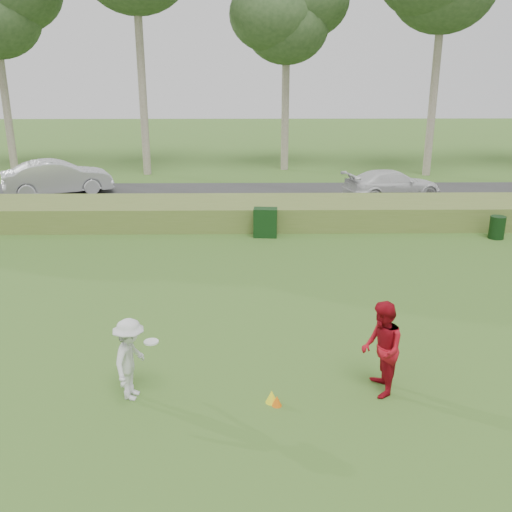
{
  "coord_description": "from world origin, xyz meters",
  "views": [
    {
      "loc": [
        -0.19,
        -9.78,
        5.88
      ],
      "look_at": [
        0.0,
        4.0,
        1.3
      ],
      "focal_mm": 40.0,
      "sensor_mm": 36.0,
      "label": 1
    }
  ],
  "objects_px": {
    "trash_bin": "(497,227)",
    "car_right": "(392,185)",
    "player_red": "(382,349)",
    "cone_orange": "(277,401)",
    "cone_yellow": "(272,396)",
    "player_white": "(130,359)",
    "car_mid": "(58,177)",
    "utility_cabinet": "(265,223)"
  },
  "relations": [
    {
      "from": "player_red",
      "to": "cone_orange",
      "type": "relative_size",
      "value": 9.06
    },
    {
      "from": "trash_bin",
      "to": "car_mid",
      "type": "relative_size",
      "value": 0.16
    },
    {
      "from": "utility_cabinet",
      "to": "trash_bin",
      "type": "bearing_deg",
      "value": 2.06
    },
    {
      "from": "player_white",
      "to": "car_right",
      "type": "distance_m",
      "value": 18.73
    },
    {
      "from": "cone_orange",
      "to": "car_right",
      "type": "distance_m",
      "value": 17.96
    },
    {
      "from": "cone_yellow",
      "to": "car_right",
      "type": "relative_size",
      "value": 0.05
    },
    {
      "from": "player_red",
      "to": "cone_yellow",
      "type": "xyz_separation_m",
      "value": [
        -2.05,
        -0.31,
        -0.79
      ]
    },
    {
      "from": "player_white",
      "to": "car_right",
      "type": "bearing_deg",
      "value": -17.45
    },
    {
      "from": "cone_yellow",
      "to": "car_mid",
      "type": "bearing_deg",
      "value": 117.91
    },
    {
      "from": "player_red",
      "to": "cone_yellow",
      "type": "bearing_deg",
      "value": -80.34
    },
    {
      "from": "player_red",
      "to": "cone_orange",
      "type": "height_order",
      "value": "player_red"
    },
    {
      "from": "cone_yellow",
      "to": "car_mid",
      "type": "relative_size",
      "value": 0.05
    },
    {
      "from": "player_white",
      "to": "trash_bin",
      "type": "height_order",
      "value": "player_white"
    },
    {
      "from": "player_red",
      "to": "car_mid",
      "type": "xyz_separation_m",
      "value": [
        -11.54,
        17.61,
        -0.04
      ]
    },
    {
      "from": "player_red",
      "to": "trash_bin",
      "type": "bearing_deg",
      "value": 148.45
    },
    {
      "from": "car_right",
      "to": "player_white",
      "type": "bearing_deg",
      "value": 137.35
    },
    {
      "from": "car_mid",
      "to": "car_right",
      "type": "distance_m",
      "value": 15.78
    },
    {
      "from": "player_red",
      "to": "utility_cabinet",
      "type": "relative_size",
      "value": 1.74
    },
    {
      "from": "player_white",
      "to": "player_red",
      "type": "xyz_separation_m",
      "value": [
        4.64,
        0.09,
        0.13
      ]
    },
    {
      "from": "utility_cabinet",
      "to": "player_white",
      "type": "bearing_deg",
      "value": -100.22
    },
    {
      "from": "cone_yellow",
      "to": "utility_cabinet",
      "type": "relative_size",
      "value": 0.24
    },
    {
      "from": "cone_orange",
      "to": "cone_yellow",
      "type": "height_order",
      "value": "cone_yellow"
    },
    {
      "from": "cone_orange",
      "to": "trash_bin",
      "type": "relative_size",
      "value": 0.25
    },
    {
      "from": "player_white",
      "to": "cone_yellow",
      "type": "relative_size",
      "value": 6.37
    },
    {
      "from": "cone_orange",
      "to": "cone_yellow",
      "type": "relative_size",
      "value": 0.82
    },
    {
      "from": "cone_yellow",
      "to": "trash_bin",
      "type": "relative_size",
      "value": 0.3
    },
    {
      "from": "trash_bin",
      "to": "cone_orange",
      "type": "bearing_deg",
      "value": -128.52
    },
    {
      "from": "cone_orange",
      "to": "car_mid",
      "type": "bearing_deg",
      "value": 117.99
    },
    {
      "from": "utility_cabinet",
      "to": "car_mid",
      "type": "height_order",
      "value": "car_mid"
    },
    {
      "from": "player_white",
      "to": "player_red",
      "type": "distance_m",
      "value": 4.64
    },
    {
      "from": "player_red",
      "to": "cone_yellow",
      "type": "height_order",
      "value": "player_red"
    },
    {
      "from": "trash_bin",
      "to": "car_right",
      "type": "distance_m",
      "value": 6.68
    },
    {
      "from": "player_white",
      "to": "trash_bin",
      "type": "distance_m",
      "value": 15.12
    },
    {
      "from": "player_red",
      "to": "cone_orange",
      "type": "xyz_separation_m",
      "value": [
        -1.96,
        -0.42,
        -0.82
      ]
    },
    {
      "from": "player_white",
      "to": "car_right",
      "type": "relative_size",
      "value": 0.35
    },
    {
      "from": "player_red",
      "to": "utility_cabinet",
      "type": "distance_m",
      "value": 10.69
    },
    {
      "from": "cone_orange",
      "to": "car_mid",
      "type": "xyz_separation_m",
      "value": [
        -9.58,
        18.03,
        0.78
      ]
    },
    {
      "from": "utility_cabinet",
      "to": "car_right",
      "type": "bearing_deg",
      "value": 48.92
    },
    {
      "from": "player_white",
      "to": "car_right",
      "type": "height_order",
      "value": "player_white"
    },
    {
      "from": "player_white",
      "to": "cone_orange",
      "type": "distance_m",
      "value": 2.79
    },
    {
      "from": "cone_yellow",
      "to": "car_mid",
      "type": "xyz_separation_m",
      "value": [
        -9.49,
        17.92,
        0.76
      ]
    },
    {
      "from": "player_white",
      "to": "car_right",
      "type": "xyz_separation_m",
      "value": [
        8.83,
        16.52,
        -0.07
      ]
    }
  ]
}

